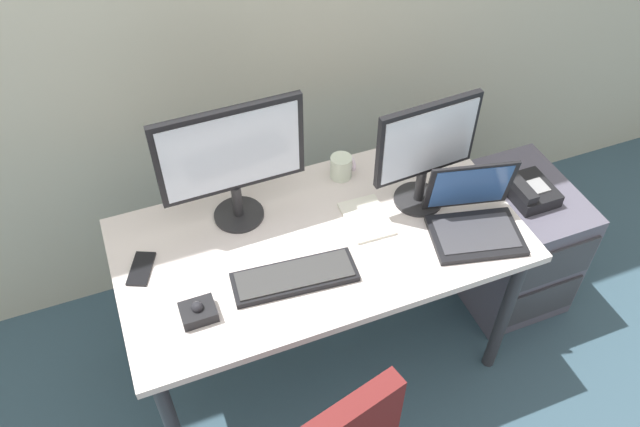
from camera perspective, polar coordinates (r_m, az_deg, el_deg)
ground_plane at (r=2.81m, az=-0.00°, el=-12.23°), size 8.00×8.00×0.00m
desk at (r=2.28m, az=-0.00°, el=-3.54°), size 1.41×0.74×0.73m
file_cabinet at (r=2.92m, az=16.73°, el=-2.44°), size 0.42×0.53×0.59m
desk_phone at (r=2.68m, az=18.21°, el=1.96°), size 0.17×0.20×0.09m
monitor_main at (r=2.12m, az=-7.91°, el=4.99°), size 0.50×0.18×0.47m
monitor_side at (r=2.21m, az=9.49°, el=5.75°), size 0.38×0.18×0.43m
keyboard at (r=2.09m, az=-2.29°, el=-5.68°), size 0.42×0.17×0.03m
laptop at (r=2.28m, az=13.60°, el=-0.32°), size 0.36×0.33×0.24m
trackball_mouse at (r=2.03m, az=-10.85°, el=-8.62°), size 0.11×0.09×0.07m
coffee_mug at (r=2.42m, az=1.97°, el=4.21°), size 0.09×0.08×0.09m
paper_notepad at (r=2.28m, az=4.20°, el=-0.46°), size 0.15×0.21×0.01m
cell_phone at (r=2.21m, az=-15.72°, el=-4.78°), size 0.12×0.16×0.01m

